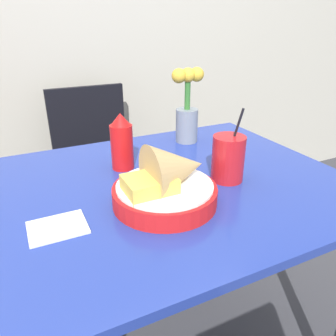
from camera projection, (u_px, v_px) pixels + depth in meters
dining_table at (177, 211)px, 1.03m from camera, size 0.99×0.84×0.75m
chair_far_window at (95, 156)px, 1.75m from camera, size 0.40×0.40×0.88m
food_basket at (169, 183)px, 0.84m from camera, size 0.27×0.27×0.17m
ketchup_bottle at (122, 142)px, 1.03m from camera, size 0.07×0.07×0.18m
drink_cup at (228, 160)px, 0.96m from camera, size 0.10×0.10×0.22m
flower_vase at (187, 109)px, 1.24m from camera, size 0.13×0.08×0.28m
napkin at (58, 227)px, 0.75m from camera, size 0.13×0.10×0.01m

